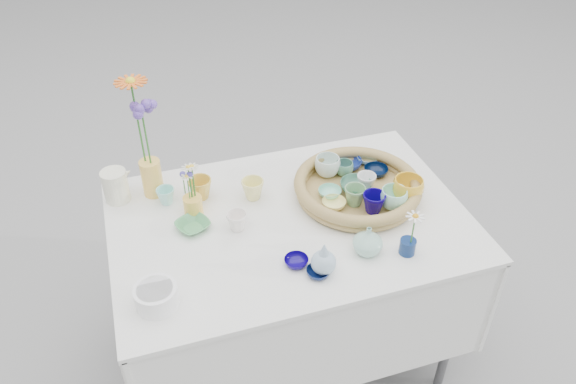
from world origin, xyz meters
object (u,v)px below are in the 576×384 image
object	(u,v)px
bud_vase_seafoam	(368,240)
tall_vase_yellow	(152,178)
wicker_tray	(357,188)
display_table	(289,351)

from	to	relation	value
bud_vase_seafoam	tall_vase_yellow	world-z (taller)	tall_vase_yellow
wicker_tray	display_table	bearing A→B (deg)	-169.88
display_table	bud_vase_seafoam	bearing A→B (deg)	-51.67
wicker_tray	tall_vase_yellow	distance (m)	0.76
tall_vase_yellow	display_table	bearing A→B (deg)	-33.97
wicker_tray	tall_vase_yellow	world-z (taller)	tall_vase_yellow
display_table	tall_vase_yellow	distance (m)	0.99
tall_vase_yellow	wicker_tray	bearing A→B (deg)	-18.91
display_table	wicker_tray	xyz separation A→B (m)	(0.28, 0.05, 0.80)
bud_vase_seafoam	tall_vase_yellow	distance (m)	0.83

